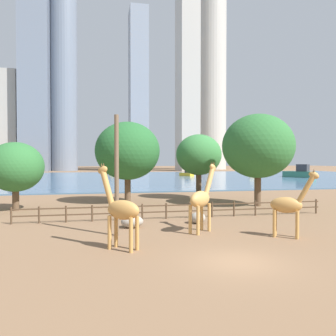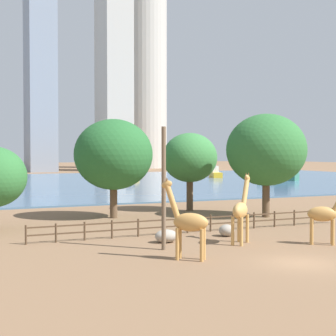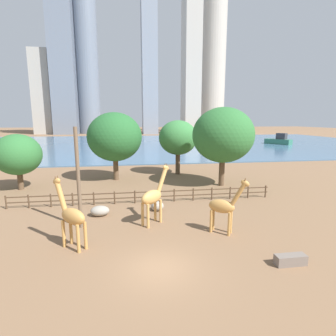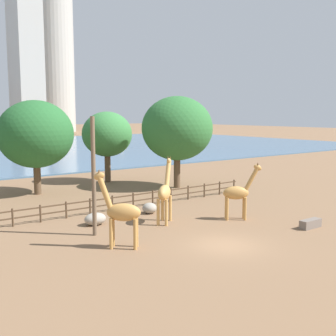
{
  "view_description": "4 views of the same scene",
  "coord_description": "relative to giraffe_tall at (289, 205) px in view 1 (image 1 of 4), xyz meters",
  "views": [
    {
      "loc": [
        -6.26,
        -14.44,
        4.8
      ],
      "look_at": [
        1.98,
        26.33,
        3.88
      ],
      "focal_mm": 35.0,
      "sensor_mm": 36.0,
      "label": 1
    },
    {
      "loc": [
        -18.13,
        -22.83,
        6.14
      ],
      "look_at": [
        0.73,
        19.7,
        4.7
      ],
      "focal_mm": 55.0,
      "sensor_mm": 36.0,
      "label": 2
    },
    {
      "loc": [
        -1.48,
        -13.32,
        8.25
      ],
      "look_at": [
        2.84,
        15.88,
        2.76
      ],
      "focal_mm": 28.0,
      "sensor_mm": 36.0,
      "label": 3
    },
    {
      "loc": [
        -17.4,
        -17.68,
        7.88
      ],
      "look_at": [
        0.94,
        7.1,
        3.91
      ],
      "focal_mm": 45.0,
      "sensor_mm": 36.0,
      "label": 4
    }
  ],
  "objects": [
    {
      "name": "tree_left_small",
      "position": [
        4.76,
        13.61,
        4.3
      ],
      "size": [
        7.53,
        7.53,
        9.75
      ],
      "color": "brown",
      "rests_on": "ground"
    },
    {
      "name": "enclosure_fence",
      "position": [
        -5.22,
        7.97,
        -1.28
      ],
      "size": [
        26.12,
        0.14,
        1.3
      ],
      "color": "#4C3826",
      "rests_on": "ground"
    },
    {
      "name": "boat_sailboat",
      "position": [
        13.77,
        77.48,
        -1.12
      ],
      "size": [
        3.83,
        5.03,
        2.11
      ],
      "rotation": [
        0.0,
        0.0,
        2.08
      ],
      "color": "gold",
      "rests_on": "harbor_water"
    },
    {
      "name": "skyline_tower_glass",
      "position": [
        -54.18,
        143.96,
        20.98
      ],
      "size": [
        10.04,
        10.38,
        46.04
      ],
      "primitive_type": "cube",
      "color": "#ADA89E",
      "rests_on": "ground"
    },
    {
      "name": "boulder_near_fence",
      "position": [
        -4.26,
        5.53,
        -1.61
      ],
      "size": [
        1.17,
        1.14,
        0.86
      ],
      "primitive_type": "ellipsoid",
      "color": "gray",
      "rests_on": "ground"
    },
    {
      "name": "harbor_water",
      "position": [
        -5.18,
        72.97,
        -1.94
      ],
      "size": [
        180.0,
        86.0,
        0.2
      ],
      "primitive_type": "cube",
      "color": "#476B8C",
      "rests_on": "ground"
    },
    {
      "name": "skyline_block_left",
      "position": [
        29.3,
        135.93,
        46.88
      ],
      "size": [
        8.97,
        14.56,
        97.84
      ],
      "primitive_type": "cube",
      "color": "#B7B2A8",
      "rests_on": "ground"
    },
    {
      "name": "giraffe_companion",
      "position": [
        -4.9,
        2.57,
        0.21
      ],
      "size": [
        2.78,
        2.61,
        4.74
      ],
      "rotation": [
        0.0,
        0.0,
        0.74
      ],
      "color": "tan",
      "rests_on": "ground"
    },
    {
      "name": "boulder_by_pole",
      "position": [
        -9.34,
        4.92,
        -1.6
      ],
      "size": [
        1.61,
        1.18,
        0.88
      ],
      "primitive_type": "ellipsoid",
      "color": "gray",
      "rests_on": "ground"
    },
    {
      "name": "skyline_tower_needle",
      "position": [
        -41.23,
        141.34,
        40.83
      ],
      "size": [
        12.79,
        14.86,
        85.73
      ],
      "primitive_type": "cube",
      "color": "slate",
      "rests_on": "ground"
    },
    {
      "name": "tree_right_tall",
      "position": [
        -8.59,
        18.84,
        3.86
      ],
      "size": [
        7.31,
        7.31,
        9.21
      ],
      "color": "brown",
      "rests_on": "ground"
    },
    {
      "name": "utility_pole",
      "position": [
        -10.53,
        2.63,
        1.83
      ],
      "size": [
        0.28,
        0.28,
        7.73
      ],
      "primitive_type": "cylinder",
      "color": "brown",
      "rests_on": "ground"
    },
    {
      "name": "tree_center_broad",
      "position": [
        -19.62,
        15.28,
        2.15
      ],
      "size": [
        5.32,
        5.32,
        6.6
      ],
      "color": "brown",
      "rests_on": "ground"
    },
    {
      "name": "boat_ferry",
      "position": [
        -8.27,
        97.75,
        -1.0
      ],
      "size": [
        3.33,
        5.97,
        2.49
      ],
      "rotation": [
        0.0,
        0.0,
        1.81
      ],
      "color": "gold",
      "rests_on": "harbor_water"
    },
    {
      "name": "boat_barge",
      "position": [
        42.33,
        63.06,
        -0.61
      ],
      "size": [
        7.08,
        8.52,
        3.64
      ],
      "rotation": [
        0.0,
        0.0,
        2.16
      ],
      "color": "#337259",
      "rests_on": "harbor_water"
    },
    {
      "name": "giraffe_young",
      "position": [
        -10.45,
        -0.68,
        0.13
      ],
      "size": [
        2.51,
        2.26,
        4.69
      ],
      "rotation": [
        0.0,
        0.0,
        2.44
      ],
      "color": "#C18C47",
      "rests_on": "ground"
    },
    {
      "name": "skyline_tower_short",
      "position": [
        -29.22,
        145.48,
        43.98
      ],
      "size": [
        12.59,
        12.59,
        92.03
      ],
      "primitive_type": "cylinder",
      "color": "slate",
      "rests_on": "ground"
    },
    {
      "name": "ground_plane",
      "position": [
        -5.18,
        75.97,
        -2.04
      ],
      "size": [
        400.0,
        400.0,
        0.0
      ],
      "primitive_type": "plane",
      "color": "brown"
    },
    {
      "name": "giraffe_tall",
      "position": [
        0.0,
        0.0,
        0.0
      ],
      "size": [
        2.67,
        2.12,
        4.31
      ],
      "rotation": [
        0.0,
        0.0,
        5.66
      ],
      "color": "#C18C47",
      "rests_on": "ground"
    },
    {
      "name": "boat_tug",
      "position": [
        35.82,
        78.9,
        -0.95
      ],
      "size": [
        3.83,
        6.27,
        5.32
      ],
      "rotation": [
        0.0,
        0.0,
        4.4
      ],
      "color": "gold",
      "rests_on": "harbor_water"
    },
    {
      "name": "skyline_block_central",
      "position": [
        5.55,
        136.74,
        35.89
      ],
      "size": [
        8.4,
        13.22,
        75.85
      ],
      "primitive_type": "cube",
      "color": "gray",
      "rests_on": "ground"
    },
    {
      "name": "skyline_block_right",
      "position": [
        49.52,
        157.68,
        52.58
      ],
      "size": [
        15.58,
        15.58,
        109.25
      ],
      "primitive_type": "cylinder",
      "color": "#B7B2A8",
      "rests_on": "ground"
    },
    {
      "name": "tree_left_large",
      "position": [
        0.58,
        21.37,
        3.49
      ],
      "size": [
        5.74,
        5.74,
        8.15
      ],
      "color": "brown",
      "rests_on": "ground"
    }
  ]
}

